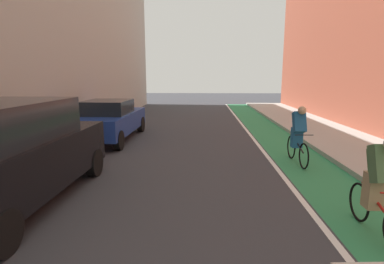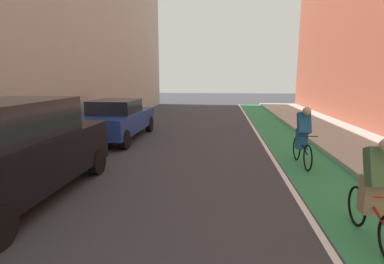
# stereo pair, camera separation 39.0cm
# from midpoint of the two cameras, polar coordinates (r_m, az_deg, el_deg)

# --- Properties ---
(ground_plane) EXTENTS (70.58, 70.58, 0.00)m
(ground_plane) POSITION_cam_midpoint_polar(r_m,az_deg,el_deg) (8.38, 0.59, -6.24)
(ground_plane) COLOR #38383D
(bike_lane_paint) EXTENTS (1.60, 32.08, 0.00)m
(bike_lane_paint) POSITION_cam_midpoint_polar(r_m,az_deg,el_deg) (10.62, 19.87, -3.25)
(bike_lane_paint) COLOR #2D8451
(bike_lane_paint) RESTS_ON ground
(lane_divider_stripe) EXTENTS (0.12, 32.08, 0.00)m
(lane_divider_stripe) POSITION_cam_midpoint_polar(r_m,az_deg,el_deg) (10.43, 15.07, -3.23)
(lane_divider_stripe) COLOR white
(lane_divider_stripe) RESTS_ON ground
(sidewalk_right) EXTENTS (2.93, 32.08, 0.14)m
(sidewalk_right) POSITION_cam_midpoint_polar(r_m,az_deg,el_deg) (11.39, 31.00, -2.89)
(sidewalk_right) COLOR #A8A59E
(sidewalk_right) RESTS_ON ground
(parked_suv_black) EXTENTS (2.06, 4.49, 1.98)m
(parked_suv_black) POSITION_cam_midpoint_polar(r_m,az_deg,el_deg) (6.63, -29.44, -3.07)
(parked_suv_black) COLOR black
(parked_suv_black) RESTS_ON ground
(parked_sedan_blue) EXTENTS (1.91, 4.46, 1.53)m
(parked_sedan_blue) POSITION_cam_midpoint_polar(r_m,az_deg,el_deg) (11.96, -13.01, 2.42)
(parked_sedan_blue) COLOR navy
(parked_sedan_blue) RESTS_ON ground
(cyclist_mid) EXTENTS (0.48, 1.70, 1.61)m
(cyclist_mid) POSITION_cam_midpoint_polar(r_m,az_deg,el_deg) (5.25, 33.19, -8.70)
(cyclist_mid) COLOR black
(cyclist_mid) RESTS_ON ground
(cyclist_trailing) EXTENTS (0.48, 1.74, 1.63)m
(cyclist_trailing) POSITION_cam_midpoint_polar(r_m,az_deg,el_deg) (8.81, 21.42, -0.46)
(cyclist_trailing) COLOR black
(cyclist_trailing) RESTS_ON ground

